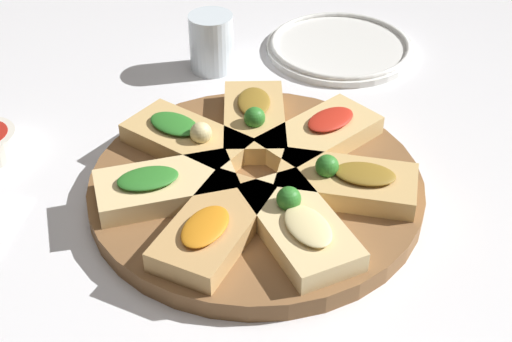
# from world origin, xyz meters

# --- Properties ---
(ground_plane) EXTENTS (3.00, 3.00, 0.00)m
(ground_plane) POSITION_xyz_m (0.00, 0.00, 0.00)
(ground_plane) COLOR white
(serving_board) EXTENTS (0.39, 0.39, 0.02)m
(serving_board) POSITION_xyz_m (0.00, 0.00, 0.01)
(serving_board) COLOR brown
(serving_board) RESTS_ON ground_plane
(focaccia_slice_0) EXTENTS (0.10, 0.17, 0.05)m
(focaccia_slice_0) POSITION_xyz_m (-0.02, -0.10, 0.04)
(focaccia_slice_0) COLOR tan
(focaccia_slice_0) RESTS_ON serving_board
(focaccia_slice_1) EXTENTS (0.16, 0.17, 0.03)m
(focaccia_slice_1) POSITION_xyz_m (0.07, -0.08, 0.04)
(focaccia_slice_1) COLOR #E5C689
(focaccia_slice_1) RESTS_ON serving_board
(focaccia_slice_2) EXTENTS (0.16, 0.08, 0.03)m
(focaccia_slice_2) POSITION_xyz_m (0.11, -0.00, 0.04)
(focaccia_slice_2) COLOR tan
(focaccia_slice_2) RESTS_ON serving_board
(focaccia_slice_3) EXTENTS (0.16, 0.17, 0.05)m
(focaccia_slice_3) POSITION_xyz_m (0.07, 0.08, 0.04)
(focaccia_slice_3) COLOR #E5C689
(focaccia_slice_3) RESTS_ON serving_board
(focaccia_slice_4) EXTENTS (0.11, 0.17, 0.05)m
(focaccia_slice_4) POSITION_xyz_m (-0.02, 0.10, 0.04)
(focaccia_slice_4) COLOR tan
(focaccia_slice_4) RESTS_ON serving_board
(focaccia_slice_5) EXTENTS (0.17, 0.13, 0.03)m
(focaccia_slice_5) POSITION_xyz_m (-0.10, 0.04, 0.04)
(focaccia_slice_5) COLOR #DBB775
(focaccia_slice_5) RESTS_ON serving_board
(focaccia_slice_6) EXTENTS (0.17, 0.13, 0.05)m
(focaccia_slice_6) POSITION_xyz_m (-0.09, -0.05, 0.04)
(focaccia_slice_6) COLOR tan
(focaccia_slice_6) RESTS_ON serving_board
(plate_left) EXTENTS (0.23, 0.23, 0.02)m
(plate_left) POSITION_xyz_m (-0.37, -0.03, 0.01)
(plate_left) COLOR white
(plate_left) RESTS_ON ground_plane
(water_glass) EXTENTS (0.06, 0.06, 0.09)m
(water_glass) POSITION_xyz_m (-0.24, -0.18, 0.04)
(water_glass) COLOR silver
(water_glass) RESTS_ON ground_plane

